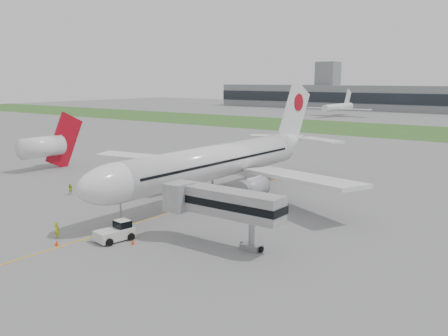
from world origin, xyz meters
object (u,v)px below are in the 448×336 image
Objects in this scene: pushback_tug at (116,232)px; jet_bridge at (221,203)px; neighbor_aircraft at (45,146)px; ground_crew_near at (57,230)px; airliner at (220,160)px.

pushback_tug is 12.38m from jet_bridge.
neighbor_aircraft reaches higher than pushback_tug.
neighbor_aircraft is at bearing -45.59° from ground_crew_near.
airliner is 3.91× the size of jet_bridge.
ground_crew_near is at bearing -150.23° from jet_bridge.
airliner is at bearing -109.11° from ground_crew_near.
ground_crew_near is 0.13× the size of neighbor_aircraft.
jet_bridge is 19.08m from ground_crew_near.
airliner is 22.26m from jet_bridge.
ground_crew_near is 46.42m from neighbor_aircraft.
airliner is 41.92m from neighbor_aircraft.
neighbor_aircraft reaches higher than ground_crew_near.
airliner is 3.70× the size of neighbor_aircraft.
neighbor_aircraft is at bearing 163.62° from pushback_tug.
neighbor_aircraft is (-39.08, 24.77, 3.76)m from ground_crew_near.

